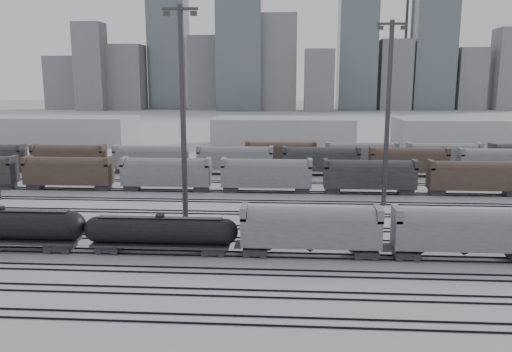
# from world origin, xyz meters

# --- Properties ---
(ground) EXTENTS (900.00, 900.00, 0.00)m
(ground) POSITION_xyz_m (0.00, 0.00, 0.00)
(ground) COLOR silver
(ground) RESTS_ON ground
(tracks) EXTENTS (220.00, 71.50, 0.16)m
(tracks) POSITION_xyz_m (0.00, 17.50, 0.08)
(tracks) COLOR black
(tracks) RESTS_ON ground
(tank_car_a) EXTENTS (18.88, 3.15, 4.67)m
(tank_car_a) POSITION_xyz_m (-19.71, 1.00, 2.70)
(tank_car_a) COLOR black
(tank_car_a) RESTS_ON ground
(tank_car_b) EXTENTS (16.72, 2.79, 4.13)m
(tank_car_b) POSITION_xyz_m (-1.99, 1.00, 2.39)
(tank_car_b) COLOR black
(tank_car_b) RESTS_ON ground
(hopper_car_a) EXTENTS (14.68, 2.92, 5.25)m
(hopper_car_a) POSITION_xyz_m (14.02, 1.00, 3.24)
(hopper_car_a) COLOR black
(hopper_car_a) RESTS_ON ground
(hopper_car_b) EXTENTS (14.83, 2.95, 5.30)m
(hopper_car_b) POSITION_xyz_m (29.96, 1.00, 3.28)
(hopper_car_b) COLOR black
(hopper_car_b) RESTS_ON ground
(light_mast_c) EXTENTS (4.39, 0.70, 27.45)m
(light_mast_c) POSITION_xyz_m (-1.65, 12.38, 14.56)
(light_mast_c) COLOR #343437
(light_mast_c) RESTS_ON ground
(light_mast_d) EXTENTS (4.29, 0.69, 26.81)m
(light_mast_d) POSITION_xyz_m (25.97, 24.19, 14.22)
(light_mast_d) COLOR #343437
(light_mast_d) RESTS_ON ground
(bg_string_near) EXTENTS (151.00, 3.00, 5.60)m
(bg_string_near) POSITION_xyz_m (8.00, 32.00, 2.80)
(bg_string_near) COLOR gray
(bg_string_near) RESTS_ON ground
(bg_string_mid) EXTENTS (151.00, 3.00, 5.60)m
(bg_string_mid) POSITION_xyz_m (18.00, 48.00, 2.80)
(bg_string_mid) COLOR black
(bg_string_mid) RESTS_ON ground
(bg_string_far) EXTENTS (66.00, 3.00, 5.60)m
(bg_string_far) POSITION_xyz_m (35.50, 56.00, 2.80)
(bg_string_far) COLOR #4D3A30
(bg_string_far) RESTS_ON ground
(warehouse_left) EXTENTS (50.00, 18.00, 8.00)m
(warehouse_left) POSITION_xyz_m (-60.00, 95.00, 4.00)
(warehouse_left) COLOR #AAAAAD
(warehouse_left) RESTS_ON ground
(warehouse_mid) EXTENTS (40.00, 18.00, 8.00)m
(warehouse_mid) POSITION_xyz_m (10.00, 95.00, 4.00)
(warehouse_mid) COLOR #AAAAAD
(warehouse_mid) RESTS_ON ground
(warehouse_right) EXTENTS (35.00, 18.00, 8.00)m
(warehouse_right) POSITION_xyz_m (60.00, 95.00, 4.00)
(warehouse_right) COLOR #AAAAAD
(warehouse_right) RESTS_ON ground
(skyline) EXTENTS (316.00, 22.40, 95.00)m
(skyline) POSITION_xyz_m (10.84, 280.00, 34.73)
(skyline) COLOR gray
(skyline) RESTS_ON ground
(crane_left) EXTENTS (42.00, 1.80, 100.00)m
(crane_left) POSITION_xyz_m (-28.74, 305.00, 57.39)
(crane_left) COLOR #343437
(crane_left) RESTS_ON ground
(crane_right) EXTENTS (42.00, 1.80, 100.00)m
(crane_right) POSITION_xyz_m (91.26, 305.00, 57.39)
(crane_right) COLOR #343437
(crane_right) RESTS_ON ground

